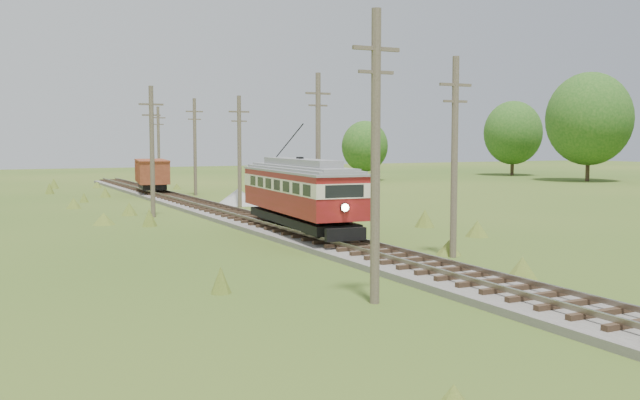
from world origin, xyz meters
TOP-DOWN VIEW (x-y plane):
  - railbed_main at (0.00, 34.00)m, footprint 3.60×96.00m
  - streetcar at (-0.00, 26.62)m, footprint 3.66×11.83m
  - gondola at (0.00, 59.64)m, footprint 3.89×8.50m
  - gravel_pile at (3.80, 46.01)m, footprint 3.58×3.80m
  - utility_pole_r_2 at (3.30, 18.00)m, footprint 1.60×0.30m
  - utility_pole_r_3 at (3.20, 31.00)m, footprint 1.60×0.30m
  - utility_pole_r_4 at (3.00, 44.00)m, footprint 1.60×0.30m
  - utility_pole_r_5 at (3.40, 57.00)m, footprint 1.60×0.30m
  - utility_pole_r_6 at (3.20, 70.00)m, footprint 1.60×0.30m
  - utility_pole_l_a at (-4.20, 12.00)m, footprint 1.60×0.30m
  - utility_pole_l_b at (-4.50, 40.00)m, footprint 1.60×0.30m
  - tree_right_4 at (54.00, 58.00)m, footprint 10.50×10.50m
  - tree_right_5 at (56.00, 74.00)m, footprint 8.40×8.40m
  - tree_mid_b at (30.00, 72.00)m, footprint 5.88×5.88m

SIDE VIEW (x-z plane):
  - railbed_main at x=0.00m, z-range -0.09..0.48m
  - gravel_pile at x=3.80m, z-range -0.04..1.26m
  - gondola at x=0.00m, z-range 0.67..3.39m
  - streetcar at x=0.00m, z-range -0.16..5.20m
  - utility_pole_r_4 at x=3.00m, z-range 0.12..8.52m
  - tree_mid_b at x=30.00m, z-range 0.54..8.12m
  - utility_pole_r_2 at x=3.30m, z-range 0.12..8.72m
  - utility_pole_l_b at x=-4.50m, z-range 0.12..8.72m
  - utility_pole_r_6 at x=3.20m, z-range 0.12..8.82m
  - utility_pole_r_5 at x=3.40m, z-range 0.13..9.03m
  - utility_pole_r_3 at x=3.20m, z-range 0.13..9.13m
  - utility_pole_l_a at x=-4.20m, z-range 0.13..9.13m
  - tree_right_5 at x=56.00m, z-range 0.78..11.60m
  - tree_right_4 at x=54.00m, z-range 0.98..14.51m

